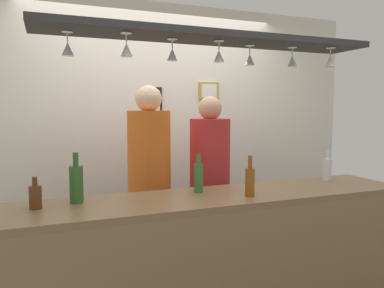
% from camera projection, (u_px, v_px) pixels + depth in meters
% --- Properties ---
extents(back_wall, '(4.40, 0.06, 2.60)m').
position_uv_depth(back_wall, '(156.00, 136.00, 3.72)').
color(back_wall, silver).
rests_on(back_wall, ground_plane).
extents(bar_counter, '(2.70, 0.55, 1.02)m').
position_uv_depth(bar_counter, '(228.00, 253.00, 2.29)').
color(bar_counter, brown).
rests_on(bar_counter, ground_plane).
extents(overhead_glass_rack, '(2.20, 0.36, 0.04)m').
position_uv_depth(overhead_glass_rack, '(215.00, 38.00, 2.36)').
color(overhead_glass_rack, black).
extents(hanging_wineglass_far_left, '(0.07, 0.07, 0.13)m').
position_uv_depth(hanging_wineglass_far_left, '(68.00, 48.00, 2.07)').
color(hanging_wineglass_far_left, silver).
rests_on(hanging_wineglass_far_left, overhead_glass_rack).
extents(hanging_wineglass_left, '(0.07, 0.07, 0.13)m').
position_uv_depth(hanging_wineglass_left, '(126.00, 49.00, 2.10)').
color(hanging_wineglass_left, silver).
rests_on(hanging_wineglass_left, overhead_glass_rack).
extents(hanging_wineglass_center_left, '(0.07, 0.07, 0.13)m').
position_uv_depth(hanging_wineglass_center_left, '(172.00, 54.00, 2.29)').
color(hanging_wineglass_center_left, silver).
rests_on(hanging_wineglass_center_left, overhead_glass_rack).
extents(hanging_wineglass_center, '(0.07, 0.07, 0.13)m').
position_uv_depth(hanging_wineglass_center, '(219.00, 55.00, 2.34)').
color(hanging_wineglass_center, silver).
rests_on(hanging_wineglass_center, overhead_glass_rack).
extents(hanging_wineglass_center_right, '(0.07, 0.07, 0.13)m').
position_uv_depth(hanging_wineglass_center_right, '(250.00, 59.00, 2.52)').
color(hanging_wineglass_center_right, silver).
rests_on(hanging_wineglass_center_right, overhead_glass_rack).
extents(hanging_wineglass_right, '(0.07, 0.07, 0.13)m').
position_uv_depth(hanging_wineglass_right, '(292.00, 60.00, 2.60)').
color(hanging_wineglass_right, silver).
rests_on(hanging_wineglass_right, overhead_glass_rack).
extents(hanging_wineglass_far_right, '(0.07, 0.07, 0.13)m').
position_uv_depth(hanging_wineglass_far_right, '(330.00, 61.00, 2.62)').
color(hanging_wineglass_far_right, silver).
rests_on(hanging_wineglass_far_right, overhead_glass_rack).
extents(person_middle_orange_shirt, '(0.34, 0.34, 1.75)m').
position_uv_depth(person_middle_orange_shirt, '(149.00, 173.00, 2.96)').
color(person_middle_orange_shirt, '#2D334C').
rests_on(person_middle_orange_shirt, ground_plane).
extents(person_right_red_shirt, '(0.34, 0.34, 1.68)m').
position_uv_depth(person_right_red_shirt, '(210.00, 175.00, 3.15)').
color(person_right_red_shirt, '#2D334C').
rests_on(person_right_red_shirt, ground_plane).
extents(bottle_beer_green_import, '(0.06, 0.06, 0.26)m').
position_uv_depth(bottle_beer_green_import, '(199.00, 177.00, 2.47)').
color(bottle_beer_green_import, '#336B2D').
rests_on(bottle_beer_green_import, bar_counter).
extents(bottle_beer_brown_stubby, '(0.07, 0.07, 0.18)m').
position_uv_depth(bottle_beer_brown_stubby, '(35.00, 196.00, 2.06)').
color(bottle_beer_brown_stubby, '#512D14').
rests_on(bottle_beer_brown_stubby, bar_counter).
extents(bottle_beer_amber_tall, '(0.06, 0.06, 0.26)m').
position_uv_depth(bottle_beer_amber_tall, '(250.00, 181.00, 2.36)').
color(bottle_beer_amber_tall, brown).
rests_on(bottle_beer_amber_tall, bar_counter).
extents(bottle_soda_clear, '(0.06, 0.06, 0.23)m').
position_uv_depth(bottle_soda_clear, '(327.00, 169.00, 2.88)').
color(bottle_soda_clear, silver).
rests_on(bottle_soda_clear, bar_counter).
extents(bottle_champagne_green, '(0.08, 0.08, 0.30)m').
position_uv_depth(bottle_champagne_green, '(76.00, 183.00, 2.19)').
color(bottle_champagne_green, '#2D5623').
rests_on(bottle_champagne_green, bar_counter).
extents(picture_frame_crest, '(0.18, 0.02, 0.26)m').
position_uv_depth(picture_frame_crest, '(153.00, 101.00, 3.63)').
color(picture_frame_crest, black).
rests_on(picture_frame_crest, back_wall).
extents(picture_frame_upper_small, '(0.22, 0.02, 0.18)m').
position_uv_depth(picture_frame_upper_small, '(209.00, 91.00, 3.84)').
color(picture_frame_upper_small, '#B29338').
rests_on(picture_frame_upper_small, back_wall).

